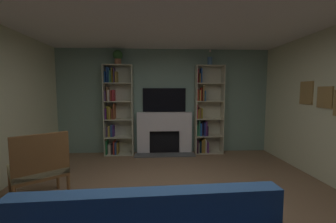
# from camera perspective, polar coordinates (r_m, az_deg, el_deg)

# --- Properties ---
(ground_plane) EXTENTS (6.85, 6.85, 0.00)m
(ground_plane) POSITION_cam_1_polar(r_m,az_deg,el_deg) (3.00, 1.36, -25.89)
(ground_plane) COLOR #84654A
(wall_back_accent) EXTENTS (5.43, 0.06, 2.61)m
(wall_back_accent) POSITION_cam_1_polar(r_m,az_deg,el_deg) (5.45, -1.02, 2.72)
(wall_back_accent) COLOR gray
(wall_back_accent) RESTS_ON ground_plane
(fireplace) EXTENTS (1.47, 0.49, 1.04)m
(fireplace) POSITION_cam_1_polar(r_m,az_deg,el_deg) (5.41, -0.96, -5.49)
(fireplace) COLOR white
(fireplace) RESTS_ON ground_plane
(tv) EXTENTS (1.08, 0.06, 0.59)m
(tv) POSITION_cam_1_polar(r_m,az_deg,el_deg) (5.39, -1.00, 3.09)
(tv) COLOR black
(tv) RESTS_ON fireplace
(bookshelf_left) EXTENTS (0.69, 0.33, 2.20)m
(bookshelf_left) POSITION_cam_1_polar(r_m,az_deg,el_deg) (5.40, -13.82, 0.13)
(bookshelf_left) COLOR beige
(bookshelf_left) RESTS_ON ground_plane
(bookshelf_right) EXTENTS (0.69, 0.31, 2.20)m
(bookshelf_right) POSITION_cam_1_polar(r_m,az_deg,el_deg) (5.47, 9.92, -0.77)
(bookshelf_right) COLOR beige
(bookshelf_right) RESTS_ON ground_plane
(potted_plant) EXTENTS (0.23, 0.23, 0.35)m
(potted_plant) POSITION_cam_1_polar(r_m,az_deg,el_deg) (5.40, -13.28, 14.14)
(potted_plant) COLOR #AF6E4A
(potted_plant) RESTS_ON bookshelf_left
(vase_with_flowers) EXTENTS (0.12, 0.12, 0.39)m
(vase_with_flowers) POSITION_cam_1_polar(r_m,az_deg,el_deg) (5.48, 11.13, 13.24)
(vase_with_flowers) COLOR teal
(vase_with_flowers) RESTS_ON bookshelf_right
(armchair) EXTENTS (0.91, 0.91, 1.02)m
(armchair) POSITION_cam_1_polar(r_m,az_deg,el_deg) (3.48, -31.22, -12.58)
(armchair) COLOR brown
(armchair) RESTS_ON ground_plane
(coffee_table) EXTENTS (0.75, 0.47, 0.42)m
(coffee_table) POSITION_cam_1_polar(r_m,az_deg,el_deg) (2.41, -4.26, -24.61)
(coffee_table) COLOR brown
(coffee_table) RESTS_ON ground_plane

